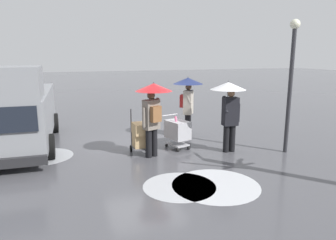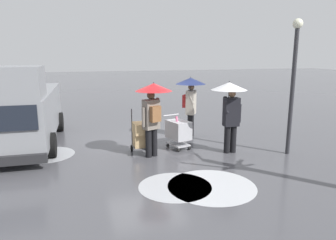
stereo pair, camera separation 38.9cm
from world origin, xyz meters
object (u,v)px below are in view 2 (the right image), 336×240
object	(u,v)px
shopping_cart_vendor	(178,131)
street_lamp	(294,73)
pedestrian_black_side	(230,100)
hand_dolly_boxes	(141,135)
pedestrian_pink_side	(153,103)
cargo_van_parked_right	(21,110)
pedestrian_white_side	(191,93)

from	to	relation	value
shopping_cart_vendor	street_lamp	bearing A→B (deg)	154.72
street_lamp	pedestrian_black_side	bearing A→B (deg)	-19.25
hand_dolly_boxes	street_lamp	xyz separation A→B (m)	(-4.19, 1.21, 1.80)
pedestrian_pink_side	street_lamp	world-z (taller)	street_lamp
pedestrian_black_side	street_lamp	world-z (taller)	street_lamp
cargo_van_parked_right	pedestrian_black_side	world-z (taller)	cargo_van_parked_right
pedestrian_pink_side	pedestrian_black_side	distance (m)	2.26
shopping_cart_vendor	pedestrian_white_side	xyz separation A→B (m)	(-0.83, -1.21, 1.00)
cargo_van_parked_right	hand_dolly_boxes	xyz separation A→B (m)	(-3.47, 1.76, -0.60)
hand_dolly_boxes	pedestrian_black_side	distance (m)	2.80
shopping_cart_vendor	pedestrian_pink_side	distance (m)	1.46
hand_dolly_boxes	pedestrian_white_side	world-z (taller)	pedestrian_white_side
shopping_cart_vendor	pedestrian_black_side	xyz separation A→B (m)	(-1.30, 0.82, 1.02)
cargo_van_parked_right	pedestrian_pink_side	world-z (taller)	cargo_van_parked_right
pedestrian_white_side	street_lamp	bearing A→B (deg)	129.25
cargo_van_parked_right	street_lamp	distance (m)	8.30
pedestrian_pink_side	shopping_cart_vendor	bearing A→B (deg)	-151.25
hand_dolly_boxes	street_lamp	world-z (taller)	street_lamp
pedestrian_white_side	street_lamp	xyz separation A→B (m)	(-2.13, 2.61, 0.80)
hand_dolly_boxes	pedestrian_black_side	size ratio (longest dim) A/B	0.61
hand_dolly_boxes	pedestrian_black_side	bearing A→B (deg)	165.94
pedestrian_white_side	pedestrian_black_side	bearing A→B (deg)	103.16
pedestrian_pink_side	pedestrian_black_side	size ratio (longest dim) A/B	1.00
pedestrian_pink_side	pedestrian_white_side	bearing A→B (deg)	-135.64
hand_dolly_boxes	cargo_van_parked_right	bearing A→B (deg)	-26.92
cargo_van_parked_right	street_lamp	size ratio (longest dim) A/B	1.40
pedestrian_pink_side	street_lamp	xyz separation A→B (m)	(-3.89, 0.88, 0.80)
pedestrian_black_side	pedestrian_white_side	bearing A→B (deg)	-76.84
shopping_cart_vendor	pedestrian_pink_side	bearing A→B (deg)	28.75
cargo_van_parked_right	shopping_cart_vendor	world-z (taller)	cargo_van_parked_right
pedestrian_pink_side	street_lamp	bearing A→B (deg)	167.20
shopping_cart_vendor	pedestrian_black_side	size ratio (longest dim) A/B	0.49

